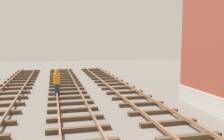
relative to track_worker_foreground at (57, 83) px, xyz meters
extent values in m
cube|color=#4C3826|center=(4.40, -7.89, -0.84)|extent=(2.50, 0.24, 0.18)
cube|color=#4C3826|center=(4.40, -6.31, -0.84)|extent=(2.50, 0.24, 0.18)
cube|color=#4C3826|center=(4.40, -4.73, -0.84)|extent=(2.50, 0.24, 0.18)
cube|color=#4C3826|center=(4.40, -3.14, -0.84)|extent=(2.50, 0.24, 0.18)
cube|color=#4C3826|center=(4.40, -1.56, -0.84)|extent=(2.50, 0.24, 0.18)
cube|color=#4C3826|center=(4.40, 0.02, -0.84)|extent=(2.50, 0.24, 0.18)
cube|color=#4C3826|center=(4.40, 1.60, -0.84)|extent=(2.50, 0.24, 0.18)
cube|color=#4C3826|center=(4.40, 3.19, -0.84)|extent=(2.50, 0.24, 0.18)
cube|color=#4C3826|center=(4.40, 4.77, -0.84)|extent=(2.50, 0.24, 0.18)
cube|color=#4C3826|center=(4.40, 6.35, -0.84)|extent=(2.50, 0.24, 0.18)
cube|color=#4C3826|center=(4.40, 7.94, -0.84)|extent=(2.50, 0.24, 0.18)
cube|color=#4C3826|center=(4.40, 9.52, -0.84)|extent=(2.50, 0.24, 0.18)
cube|color=#4C3826|center=(4.40, 11.10, -0.84)|extent=(2.50, 0.24, 0.18)
cube|color=#4C3826|center=(4.40, 12.68, -0.84)|extent=(2.50, 0.24, 0.18)
cube|color=#4C3826|center=(4.40, 14.27, -0.84)|extent=(2.50, 0.24, 0.18)
cube|color=#4C3826|center=(0.71, -6.16, -0.84)|extent=(2.50, 0.24, 0.18)
cube|color=#4C3826|center=(0.71, -4.79, -0.84)|extent=(2.50, 0.24, 0.18)
cube|color=#4C3826|center=(0.71, -3.42, -0.84)|extent=(2.50, 0.24, 0.18)
cube|color=#4C3826|center=(0.71, -2.05, -0.84)|extent=(2.50, 0.24, 0.18)
cube|color=#4C3826|center=(0.71, -0.68, -0.84)|extent=(2.50, 0.24, 0.18)
cube|color=#4C3826|center=(0.71, 0.69, -0.84)|extent=(2.50, 0.24, 0.18)
cube|color=#4C3826|center=(0.71, 2.05, -0.84)|extent=(2.50, 0.24, 0.18)
cube|color=#4C3826|center=(0.71, 3.42, -0.84)|extent=(2.50, 0.24, 0.18)
cube|color=#4C3826|center=(0.71, 4.79, -0.84)|extent=(2.50, 0.24, 0.18)
cube|color=#4C3826|center=(0.71, 6.16, -0.84)|extent=(2.50, 0.24, 0.18)
cube|color=#4C3826|center=(0.71, 7.53, -0.84)|extent=(2.50, 0.24, 0.18)
cube|color=#4C3826|center=(0.71, 8.90, -0.84)|extent=(2.50, 0.24, 0.18)
cube|color=#4C3826|center=(0.71, 10.27, -0.84)|extent=(2.50, 0.24, 0.18)
cube|color=#4C3826|center=(0.71, 11.64, -0.84)|extent=(2.50, 0.24, 0.18)
cube|color=#4C3826|center=(0.71, 13.01, -0.84)|extent=(2.50, 0.24, 0.18)
cube|color=#4C3826|center=(0.71, 14.37, -0.84)|extent=(2.50, 0.24, 0.18)
cube|color=#4C3826|center=(-2.99, -1.56, -0.84)|extent=(2.50, 0.24, 0.18)
cube|color=#4C3826|center=(-2.99, 0.02, -0.84)|extent=(2.50, 0.24, 0.18)
cube|color=#4C3826|center=(-2.99, 1.60, -0.84)|extent=(2.50, 0.24, 0.18)
cube|color=#4C3826|center=(-2.99, 3.19, -0.84)|extent=(2.50, 0.24, 0.18)
cube|color=#4C3826|center=(-2.99, 4.77, -0.84)|extent=(2.50, 0.24, 0.18)
cube|color=#4C3826|center=(-2.99, 6.35, -0.84)|extent=(2.50, 0.24, 0.18)
cube|color=#4C3826|center=(-2.99, 7.94, -0.84)|extent=(2.50, 0.24, 0.18)
cube|color=#4C3826|center=(-2.99, 9.52, -0.84)|extent=(2.50, 0.24, 0.18)
cube|color=#4C3826|center=(-2.99, 11.10, -0.84)|extent=(2.50, 0.24, 0.18)
cube|color=#4C3826|center=(-2.99, 12.68, -0.84)|extent=(2.50, 0.24, 0.18)
cube|color=#4C3826|center=(-2.99, 14.27, -0.84)|extent=(2.50, 0.24, 0.18)
cylinder|color=#262D4C|center=(0.00, 0.00, -0.50)|extent=(0.32, 0.32, 0.85)
cylinder|color=orange|center=(0.00, 0.00, 0.25)|extent=(0.40, 0.40, 0.65)
sphere|color=tan|center=(0.00, 0.00, 0.69)|extent=(0.24, 0.24, 0.24)
sphere|color=yellow|center=(0.00, 0.00, 0.83)|extent=(0.22, 0.22, 0.22)
camera|label=1|loc=(-0.17, -15.16, 2.49)|focal=38.70mm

